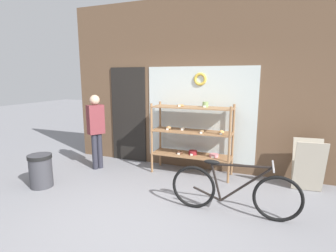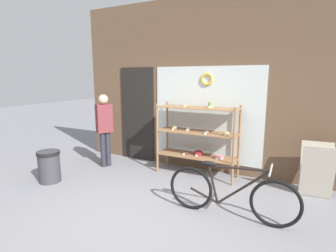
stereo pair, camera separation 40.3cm
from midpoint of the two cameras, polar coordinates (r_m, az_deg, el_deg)
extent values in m
plane|color=gray|center=(3.80, -8.81, -19.35)|extent=(30.00, 30.00, 0.00)
cube|color=brown|center=(5.37, 2.91, 8.73)|extent=(5.43, 0.08, 3.43)
cube|color=silver|center=(5.31, 4.74, 2.55)|extent=(2.23, 0.02, 1.90)
cube|color=black|center=(5.99, -10.49, 2.35)|extent=(0.84, 0.03, 2.10)
torus|color=gold|center=(5.24, 4.80, 10.12)|extent=(0.26, 0.06, 0.26)
cylinder|color=#8E6642|center=(5.19, -5.81, -2.76)|extent=(0.04, 0.04, 1.39)
cylinder|color=#8E6642|center=(4.71, 10.86, -4.27)|extent=(0.04, 0.04, 1.39)
cylinder|color=#8E6642|center=(5.57, -3.77, -1.80)|extent=(0.04, 0.04, 1.39)
cylinder|color=#8E6642|center=(5.13, 11.75, -3.09)|extent=(0.04, 0.04, 1.39)
cube|color=#8E6642|center=(5.18, 2.89, -6.34)|extent=(1.56, 0.48, 0.02)
cube|color=#8E6642|center=(5.07, 2.94, -1.23)|extent=(1.56, 0.48, 0.02)
cube|color=#8E6642|center=(4.99, 2.99, 4.05)|extent=(1.56, 0.48, 0.02)
ellipsoid|color=#AD7F4C|center=(5.20, -2.11, -0.41)|extent=(0.10, 0.09, 0.07)
cube|color=white|center=(5.15, -2.37, -0.73)|extent=(0.05, 0.00, 0.04)
ellipsoid|color=brown|center=(4.88, 5.03, -1.24)|extent=(0.09, 0.08, 0.06)
cube|color=white|center=(4.83, 4.85, -1.50)|extent=(0.05, 0.00, 0.04)
cylinder|color=#7A995B|center=(4.97, 5.86, 4.68)|extent=(0.11, 0.11, 0.10)
cube|color=white|center=(4.92, 5.65, 4.23)|extent=(0.05, 0.00, 0.04)
ellipsoid|color=tan|center=(4.85, 9.28, -1.35)|extent=(0.10, 0.09, 0.07)
cube|color=white|center=(4.79, 9.12, -1.71)|extent=(0.05, 0.00, 0.04)
ellipsoid|color=beige|center=(5.16, 1.03, -0.58)|extent=(0.08, 0.07, 0.06)
cube|color=white|center=(5.11, 0.84, -0.80)|extent=(0.05, 0.00, 0.04)
cylinder|color=pink|center=(5.07, 7.72, -6.39)|extent=(0.17, 0.17, 0.05)
cube|color=white|center=(4.98, 7.46, -6.79)|extent=(0.05, 0.00, 0.04)
torus|color=#4C2D1E|center=(5.22, 0.37, -5.85)|extent=(0.13, 0.13, 0.04)
cube|color=white|center=(5.16, 0.08, -6.10)|extent=(0.05, 0.00, 0.04)
cylinder|color=maroon|center=(5.18, 3.22, -5.80)|extent=(0.16, 0.16, 0.08)
cube|color=white|center=(5.10, 2.90, -6.30)|extent=(0.05, 0.00, 0.04)
torus|color=#B27A42|center=(5.08, 0.48, 4.49)|extent=(0.14, 0.14, 0.04)
cube|color=white|center=(5.01, 0.16, 4.40)|extent=(0.05, 0.00, 0.04)
torus|color=black|center=(3.90, 2.54, -13.18)|extent=(0.64, 0.06, 0.64)
torus|color=black|center=(3.76, 19.91, -14.76)|extent=(0.64, 0.06, 0.64)
cylinder|color=black|center=(3.72, 13.55, -12.39)|extent=(0.67, 0.05, 0.59)
cylinder|color=black|center=(3.63, 12.61, -8.49)|extent=(0.80, 0.06, 0.07)
cylinder|color=black|center=(3.78, 7.40, -12.11)|extent=(0.17, 0.04, 0.53)
cylinder|color=black|center=(3.88, 5.43, -14.50)|extent=(0.41, 0.04, 0.17)
ellipsoid|color=black|center=(3.69, 6.43, -7.82)|extent=(0.22, 0.10, 0.06)
cylinder|color=#B2B2B7|center=(3.60, 18.99, -8.32)|extent=(0.04, 0.46, 0.02)
cube|color=#B2A893|center=(4.81, 26.36, -8.09)|extent=(0.48, 0.24, 0.87)
cube|color=#B2A893|center=(4.98, 26.03, -7.45)|extent=(0.48, 0.24, 0.87)
cylinder|color=#282833|center=(5.70, -17.65, -5.35)|extent=(0.11, 0.11, 0.75)
cylinder|color=#282833|center=(5.73, -16.62, -5.20)|extent=(0.11, 0.11, 0.75)
cube|color=brown|center=(5.58, -17.51, 1.36)|extent=(0.32, 0.37, 0.59)
sphere|color=tan|center=(5.53, -17.73, 5.42)|extent=(0.20, 0.20, 0.20)
cylinder|color=#38383D|center=(5.20, -28.02, -8.66)|extent=(0.38, 0.38, 0.58)
cylinder|color=black|center=(5.12, -28.27, -5.92)|extent=(0.40, 0.40, 0.06)
camera|label=1|loc=(0.20, -92.86, -0.54)|focal=28.00mm
camera|label=2|loc=(0.20, 87.14, 0.54)|focal=28.00mm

